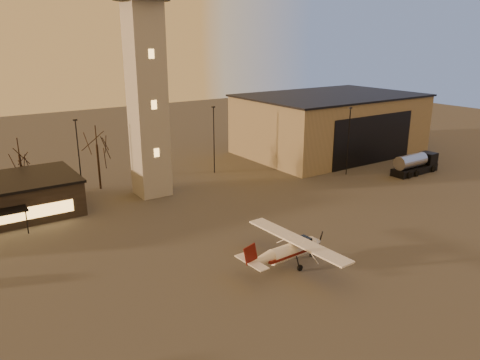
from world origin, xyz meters
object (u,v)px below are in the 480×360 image
object	(u,v)px
hangar	(330,124)
fuel_truck	(415,165)
control_tower	(145,67)
cessna_front	(293,252)

from	to	relation	value
hangar	fuel_truck	distance (m)	17.83
control_tower	cessna_front	distance (m)	30.03
hangar	control_tower	bearing A→B (deg)	-173.69
control_tower	fuel_truck	distance (m)	42.17
hangar	fuel_truck	size ratio (longest dim) A/B	3.59
hangar	cessna_front	world-z (taller)	hangar
control_tower	hangar	world-z (taller)	control_tower
control_tower	fuel_truck	xyz separation A→B (m)	(37.03, -13.38, -15.08)
cessna_front	fuel_truck	xyz separation A→B (m)	(34.62, 12.41, 0.10)
control_tower	fuel_truck	world-z (taller)	control_tower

